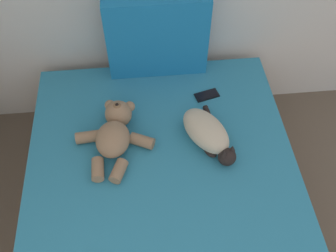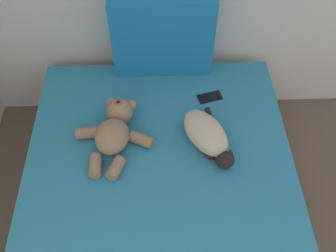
{
  "view_description": "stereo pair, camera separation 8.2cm",
  "coord_description": "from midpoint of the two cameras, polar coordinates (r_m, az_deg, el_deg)",
  "views": [
    {
      "loc": [
        1.14,
        2.25,
        2.27
      ],
      "look_at": [
        1.26,
        3.55,
        0.58
      ],
      "focal_mm": 40.57,
      "sensor_mm": 36.0,
      "label": 1
    },
    {
      "loc": [
        1.22,
        2.24,
        2.27
      ],
      "look_at": [
        1.26,
        3.55,
        0.58
      ],
      "focal_mm": 40.57,
      "sensor_mm": 36.0,
      "label": 2
    }
  ],
  "objects": [
    {
      "name": "bed",
      "position": [
        2.24,
        -1.57,
        -12.18
      ],
      "size": [
        1.53,
        1.92,
        0.51
      ],
      "color": "#9E7A56",
      "rests_on": "ground_plane"
    },
    {
      "name": "patterned_cushion",
      "position": [
        2.37,
        -2.64,
        13.17
      ],
      "size": [
        0.62,
        0.13,
        0.54
      ],
      "color": "#1972AD",
      "rests_on": "bed"
    },
    {
      "name": "cat",
      "position": [
        2.11,
        4.91,
        -1.13
      ],
      "size": [
        0.33,
        0.44,
        0.15
      ],
      "color": "#C6B293",
      "rests_on": "bed"
    },
    {
      "name": "teddy_bear",
      "position": [
        2.14,
        -9.11,
        -0.98
      ],
      "size": [
        0.45,
        0.52,
        0.17
      ],
      "color": "#937051",
      "rests_on": "bed"
    },
    {
      "name": "cell_phone",
      "position": [
        2.39,
        4.87,
        4.62
      ],
      "size": [
        0.16,
        0.11,
        0.01
      ],
      "color": "black",
      "rests_on": "bed"
    }
  ]
}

